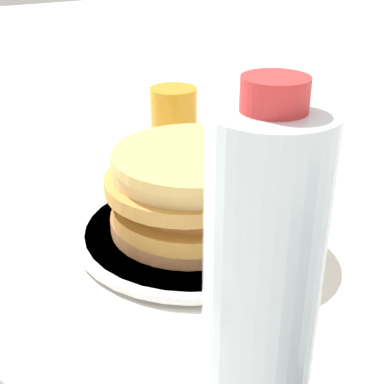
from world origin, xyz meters
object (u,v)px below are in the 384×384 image
Objects in this scene: pancake_stack at (192,190)px; plate at (192,231)px; juice_glass at (174,114)px; water_bottle_mid at (262,278)px.

plate is at bearing 21.26° from pancake_stack.
juice_glass is (-0.26, 0.14, -0.02)m from pancake_stack.
pancake_stack is at bearing -27.51° from juice_glass.
water_bottle_mid is (0.22, -0.09, 0.10)m from plate.
pancake_stack is at bearing 157.69° from water_bottle_mid.
plate is 1.38× the size of pancake_stack.
water_bottle_mid reaches higher than plate.
water_bottle_mid is (0.48, -0.23, 0.07)m from juice_glass.
pancake_stack is 0.77× the size of water_bottle_mid.
plate is at bearing -27.42° from juice_glass.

